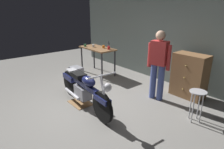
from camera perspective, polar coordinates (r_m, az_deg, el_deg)
ground_plane at (r=4.38m, az=-6.69°, el=-10.21°), size 12.00×12.00×0.00m
back_wall at (r=5.84m, az=16.87°, el=12.65°), size 8.00×0.12×3.10m
workbench at (r=6.40m, az=-4.39°, el=7.01°), size 1.30×0.64×0.90m
motorcycle at (r=4.30m, az=-8.44°, el=-4.15°), size 2.19×0.60×1.00m
person_standing at (r=4.62m, az=13.69°, el=3.42°), size 0.56×0.29×1.67m
shop_stool at (r=4.06m, az=24.12°, el=-6.43°), size 0.32×0.32×0.64m
wooden_dresser at (r=5.11m, az=22.08°, el=-0.36°), size 0.80×0.47×1.10m
drip_tray at (r=4.66m, az=-9.46°, el=-8.36°), size 0.56×0.40×0.01m
storage_bin at (r=6.31m, az=-10.59°, el=0.71°), size 0.44×0.32×0.34m
mug_white_ceramic at (r=6.49m, az=-5.60°, el=8.56°), size 0.11×0.08×0.09m
mug_green_speckled at (r=6.60m, az=-8.02°, el=8.62°), size 0.11×0.08×0.09m
mug_red_diner at (r=6.06m, az=-1.00°, el=7.98°), size 0.11×0.08×0.11m
mug_orange_travel at (r=6.29m, az=-2.55°, el=8.30°), size 0.11×0.08×0.09m
bottle at (r=6.22m, az=-1.02°, el=8.66°), size 0.06×0.06×0.24m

